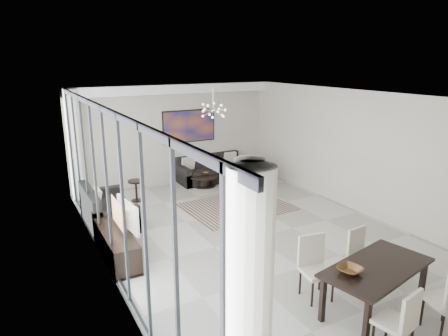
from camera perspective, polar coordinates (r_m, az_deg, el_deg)
room_shell at (r=8.20m, az=7.49°, el=0.10°), size 6.00×9.00×2.90m
window_wall at (r=6.86m, az=-15.62°, el=-3.24°), size 0.37×8.95×2.90m
soffit at (r=11.51m, az=-7.09°, el=11.14°), size 5.98×0.40×0.26m
painting at (r=11.99m, az=-4.99°, el=5.97°), size 1.68×0.04×0.98m
chandelier at (r=10.04m, az=-1.55°, el=8.25°), size 0.66×0.66×0.71m
rug at (r=10.05m, az=1.83°, el=-5.55°), size 2.59×2.04×0.01m
coffee_table at (r=11.64m, az=-2.86°, el=-1.67°), size 0.96×0.96×0.33m
bowl_coffee at (r=11.56m, az=-2.79°, el=-0.85°), size 0.28×0.28×0.07m
sofa_main at (r=12.17m, az=-1.70°, el=-0.56°), size 2.10×0.86×0.76m
loveseat at (r=9.34m, az=-16.43°, el=-6.01°), size 0.96×1.70×0.85m
armchair at (r=11.55m, az=2.99°, el=-1.46°), size 1.12×1.15×0.75m
side_table at (r=10.58m, az=-12.45°, el=-2.70°), size 0.41×0.41×0.56m
tv_console at (r=7.75m, az=-15.11°, el=-10.60°), size 0.48×1.70×0.53m
television at (r=7.59m, az=-14.26°, el=-6.63°), size 0.21×0.97×0.56m
dining_table at (r=6.30m, az=20.97°, el=-13.66°), size 1.88×1.20×0.73m
dining_chair_sw at (r=5.63m, az=24.06°, el=-19.09°), size 0.49×0.49×0.92m
dining_chair_nw at (r=6.46m, az=12.75°, el=-12.96°), size 0.52×0.52×0.99m
dining_chair_ne at (r=7.15m, az=18.85°, el=-11.10°), size 0.44×0.44×0.88m
bowl_dining at (r=5.94m, az=17.53°, el=-13.73°), size 0.39×0.39×0.08m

